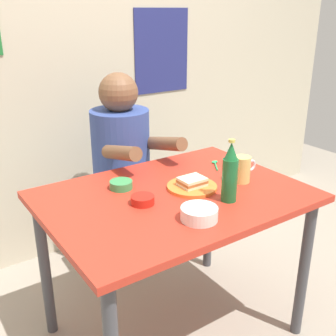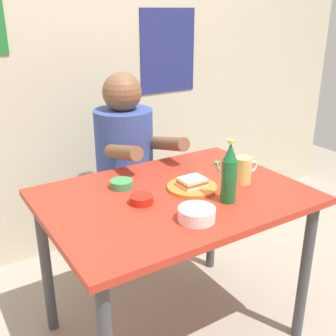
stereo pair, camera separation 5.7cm
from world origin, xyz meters
TOP-DOWN VIEW (x-y plane):
  - ground_plane at (0.00, 0.00)m, footprint 6.00×6.00m
  - wall_back at (0.00, 1.05)m, footprint 4.40×0.09m
  - dining_table at (0.00, 0.00)m, footprint 1.10×0.80m
  - stool at (0.08, 0.63)m, footprint 0.34×0.34m
  - person_seated at (0.08, 0.62)m, footprint 0.33×0.56m
  - plate_orange at (0.09, 0.00)m, footprint 0.22×0.22m
  - sandwich at (0.09, 0.00)m, footprint 0.11×0.09m
  - beer_mug at (0.33, -0.07)m, footprint 0.13×0.08m
  - beer_bottle at (0.14, -0.18)m, footprint 0.06×0.06m
  - sambal_bowl_red at (-0.16, -0.01)m, footprint 0.10×0.10m
  - dip_bowl_green at (-0.16, 0.17)m, footprint 0.10×0.10m
  - rice_bowl_white at (-0.06, -0.24)m, footprint 0.14×0.14m
  - spoon at (0.37, 0.17)m, footprint 0.08×0.11m

SIDE VIEW (x-z plane):
  - ground_plane at x=0.00m, z-range 0.00..0.00m
  - stool at x=0.08m, z-range 0.12..0.57m
  - dining_table at x=0.00m, z-range 0.28..1.02m
  - spoon at x=0.37m, z-range 0.74..0.75m
  - plate_orange at x=0.09m, z-range 0.74..0.75m
  - sambal_bowl_red at x=-0.16m, z-range 0.74..0.78m
  - dip_bowl_green at x=-0.16m, z-range 0.74..0.78m
  - person_seated at x=0.08m, z-range 0.41..1.13m
  - rice_bowl_white at x=-0.06m, z-range 0.74..0.79m
  - sandwich at x=0.09m, z-range 0.75..0.79m
  - beer_mug at x=0.33m, z-range 0.74..0.86m
  - beer_bottle at x=0.14m, z-range 0.73..0.99m
  - wall_back at x=0.00m, z-range 0.00..2.60m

